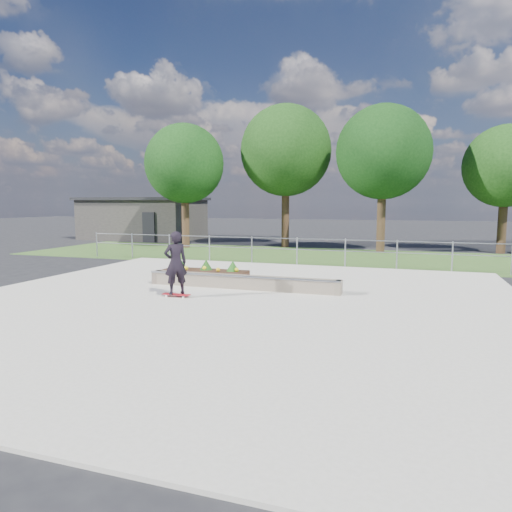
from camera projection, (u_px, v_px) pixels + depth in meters
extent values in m
plane|color=black|center=(231.00, 303.00, 12.06)|extent=(120.00, 120.00, 0.00)
cube|color=#315020|center=(313.00, 256.00, 22.42)|extent=(30.00, 8.00, 0.02)
cube|color=#B0AB9C|center=(231.00, 302.00, 12.06)|extent=(15.00, 15.00, 0.06)
cylinder|color=#9C9EA4|center=(97.00, 245.00, 22.21)|extent=(0.06, 0.06, 1.20)
cylinder|color=gray|center=(132.00, 246.00, 21.58)|extent=(0.06, 0.06, 1.20)
cylinder|color=#9A9DA2|center=(170.00, 247.00, 20.95)|extent=(0.06, 0.06, 1.20)
cylinder|color=gray|center=(209.00, 249.00, 20.32)|extent=(0.06, 0.06, 1.20)
cylinder|color=gray|center=(252.00, 250.00, 19.69)|extent=(0.06, 0.06, 1.20)
cylinder|color=#96989E|center=(297.00, 252.00, 19.06)|extent=(0.06, 0.06, 1.20)
cylinder|color=#93969B|center=(345.00, 253.00, 18.43)|extent=(0.06, 0.06, 1.20)
cylinder|color=gray|center=(397.00, 255.00, 17.80)|extent=(0.06, 0.06, 1.20)
cylinder|color=#96999E|center=(452.00, 257.00, 17.17)|extent=(0.06, 0.06, 1.20)
cylinder|color=#989BA0|center=(512.00, 259.00, 16.53)|extent=(0.06, 0.06, 1.20)
cylinder|color=gray|center=(297.00, 239.00, 18.99)|extent=(20.00, 0.04, 0.04)
cylinder|color=gray|center=(297.00, 249.00, 19.04)|extent=(20.00, 0.04, 0.04)
cube|color=#2E2B29|center=(143.00, 220.00, 33.26)|extent=(8.00, 5.00, 2.80)
cube|color=black|center=(143.00, 199.00, 33.09)|extent=(8.40, 5.40, 0.20)
cube|color=black|center=(149.00, 227.00, 30.28)|extent=(0.90, 0.10, 2.00)
cylinder|color=#382316|center=(186.00, 223.00, 26.66)|extent=(0.44, 0.44, 2.93)
sphere|color=black|center=(184.00, 164.00, 26.26)|extent=(4.55, 4.55, 4.55)
cylinder|color=#351F15|center=(285.00, 219.00, 26.78)|extent=(0.44, 0.44, 3.38)
sphere|color=black|center=(286.00, 151.00, 26.32)|extent=(5.25, 5.25, 5.25)
cylinder|color=#322114|center=(381.00, 223.00, 24.12)|extent=(0.44, 0.44, 3.15)
sphere|color=black|center=(383.00, 152.00, 23.69)|extent=(4.90, 4.90, 4.90)
cylinder|color=black|center=(502.00, 228.00, 23.67)|extent=(0.44, 0.44, 2.70)
sphere|color=black|center=(506.00, 166.00, 23.30)|extent=(4.20, 4.20, 4.20)
cube|color=#695C4D|center=(242.00, 282.00, 13.78)|extent=(6.00, 0.40, 0.40)
cylinder|color=gray|center=(240.00, 276.00, 13.57)|extent=(6.00, 0.06, 0.06)
cube|color=brown|center=(158.00, 277.00, 14.70)|extent=(0.15, 0.42, 0.40)
cube|color=brown|center=(338.00, 288.00, 12.87)|extent=(0.15, 0.42, 0.40)
cube|color=black|center=(203.00, 274.00, 15.73)|extent=(3.00, 1.20, 0.25)
sphere|color=yellow|center=(174.00, 266.00, 16.18)|extent=(0.14, 0.14, 0.14)
sphere|color=yellow|center=(186.00, 268.00, 15.80)|extent=(0.14, 0.14, 0.14)
sphere|color=yellow|center=(204.00, 268.00, 15.80)|extent=(0.14, 0.14, 0.14)
sphere|color=yellow|center=(218.00, 270.00, 15.43)|extent=(0.14, 0.14, 0.14)
sphere|color=yellow|center=(237.00, 270.00, 15.43)|extent=(0.14, 0.14, 0.14)
cone|color=#164714|center=(181.00, 263.00, 16.25)|extent=(0.44, 0.44, 0.36)
cone|color=#184112|center=(206.00, 265.00, 15.93)|extent=(0.44, 0.44, 0.36)
cone|color=#194A15|center=(233.00, 266.00, 15.62)|extent=(0.44, 0.44, 0.36)
cylinder|color=white|center=(166.00, 296.00, 12.57)|extent=(0.05, 0.03, 0.05)
cylinder|color=white|center=(170.00, 295.00, 12.74)|extent=(0.05, 0.03, 0.05)
cylinder|color=silver|center=(183.00, 297.00, 12.41)|extent=(0.05, 0.03, 0.05)
cylinder|color=silver|center=(186.00, 296.00, 12.58)|extent=(0.05, 0.03, 0.05)
cylinder|color=#949499|center=(168.00, 294.00, 12.65)|extent=(0.02, 0.18, 0.02)
cylinder|color=#9B9A9F|center=(185.00, 296.00, 12.49)|extent=(0.02, 0.18, 0.02)
cube|color=maroon|center=(176.00, 294.00, 12.57)|extent=(0.80, 0.21, 0.02)
imported|color=black|center=(176.00, 263.00, 12.47)|extent=(0.75, 0.73, 1.73)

